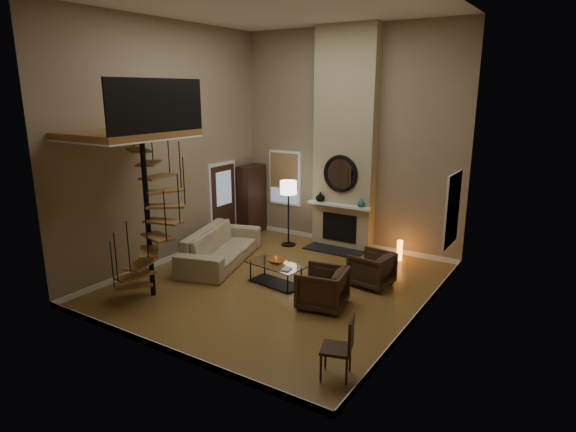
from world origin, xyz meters
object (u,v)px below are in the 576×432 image
Objects in this scene: armchair_far at (326,289)px; coffee_table at (276,271)px; accent_lamp at (400,250)px; side_chair at (342,344)px; sofa at (221,246)px; floor_lamp at (288,193)px; hutch at (252,200)px; armchair_near at (375,270)px.

armchair_far reaches higher than coffee_table.
accent_lamp is at bearing 59.12° from coffee_table.
side_chair reaches higher than coffee_table.
coffee_table is 1.41× the size of side_chair.
floor_lamp reaches higher than sofa.
coffee_table is (2.70, -2.83, -0.67)m from hutch.
hutch is 2.28× the size of armchair_far.
armchair_far is (-0.38, -1.42, 0.00)m from armchair_near.
floor_lamp is (-2.60, 2.78, 1.06)m from armchair_far.
armchair_far reaches higher than accent_lamp.
sofa is at bearing 148.66° from side_chair.
armchair_far is at bearing 123.44° from side_chair.
armchair_far is (3.27, -0.82, -0.04)m from sofa.
floor_lamp is 3.14m from accent_lamp.
coffee_table is at bearing -120.35° from sofa.
armchair_far is at bearing -8.18° from armchair_near.
hutch is at bearing -138.62° from armchair_far.
hutch is 5.27m from armchair_far.
side_chair reaches higher than armchair_far.
armchair_near is 0.92× the size of armchair_far.
armchair_near is 3.50m from side_chair.
armchair_near is 1.81m from accent_lamp.
sofa is at bearing -145.92° from accent_lamp.
hutch reaches higher than sofa.
coffee_table is 2.89m from floor_lamp.
floor_lamp is at bearing -147.41° from armchair_far.
sofa is at bearing -114.66° from armchair_far.
floor_lamp is 1.88× the size of side_chair.
coffee_table is (1.86, -0.43, -0.11)m from sofa.
hutch reaches higher than armchair_far.
sofa is 2.97× the size of side_chair.
armchair_near is 3.45m from floor_lamp.
coffee_table is (-1.79, -1.03, -0.07)m from armchair_near.
side_chair is (1.01, -5.18, 0.28)m from accent_lamp.
side_chair is at bearing -138.68° from sofa.
armchair_far is 1.47m from coffee_table.
floor_lamp is (-1.19, 2.38, 1.13)m from coffee_table.
hutch is at bearing 133.66° from coffee_table.
armchair_near is at bearing -21.88° from hutch.
armchair_near is 0.87× the size of side_chair.
floor_lamp is at bearing 116.51° from coffee_table.
sofa is at bearing -73.88° from armchair_near.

